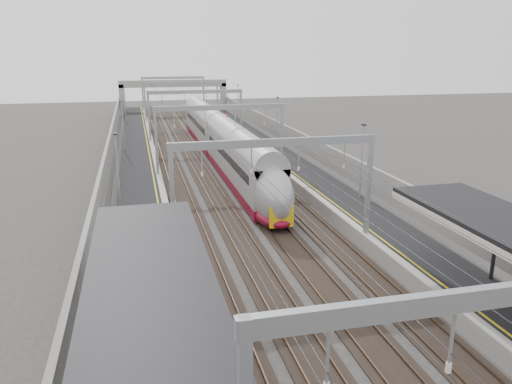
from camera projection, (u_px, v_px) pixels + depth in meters
platform_left at (140, 173)px, 51.62m from camera, size 4.00×120.00×1.00m
platform_right at (288, 165)px, 55.25m from camera, size 4.00×120.00×1.00m
tracks at (217, 173)px, 53.55m from camera, size 11.40×140.00×0.20m
overhead_line at (206, 109)px, 58.08m from camera, size 13.00×140.00×6.60m
overbridge at (173, 88)px, 103.55m from camera, size 22.00×2.20×6.90m
wall_left at (107, 164)px, 50.59m from camera, size 0.30×120.00×3.20m
wall_right at (315, 154)px, 55.67m from camera, size 0.30×120.00×3.20m
train at (223, 145)px, 57.45m from camera, size 2.82×51.46×4.46m
signal_green at (156, 124)px, 72.75m from camera, size 0.32×0.32×3.48m
signal_red_near at (208, 118)px, 79.29m from camera, size 0.32×0.32×3.48m
signal_red_far at (226, 120)px, 76.82m from camera, size 0.32×0.32×3.48m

